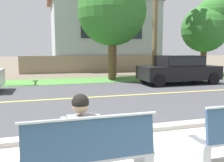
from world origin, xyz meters
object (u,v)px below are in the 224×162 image
at_px(bench_left, 89,155).
at_px(shade_tree_centre, 207,26).
at_px(shade_tree_left, 115,6).
at_px(car_black_far, 179,68).
at_px(seated_person_grey, 80,135).

height_order(bench_left, shade_tree_centre, shade_tree_centre).
bearing_deg(shade_tree_left, car_black_far, -45.34).
bearing_deg(seated_person_grey, shade_tree_left, 70.64).
height_order(car_black_far, shade_tree_left, shade_tree_left).
distance_m(bench_left, shade_tree_left, 12.49).
bearing_deg(shade_tree_centre, shade_tree_left, -173.09).
distance_m(car_black_far, shade_tree_left, 5.39).
bearing_deg(bench_left, seated_person_grey, 119.38).
bearing_deg(car_black_far, seated_person_grey, -129.09).
distance_m(seated_person_grey, car_black_far, 10.57).
bearing_deg(car_black_far, shade_tree_centre, 39.22).
xyz_separation_m(bench_left, shade_tree_left, (3.78, 11.20, 4.04)).
height_order(seated_person_grey, shade_tree_centre, shade_tree_centre).
distance_m(car_black_far, shade_tree_centre, 6.49).
xyz_separation_m(seated_person_grey, shade_tree_centre, (11.22, 11.92, 2.95)).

